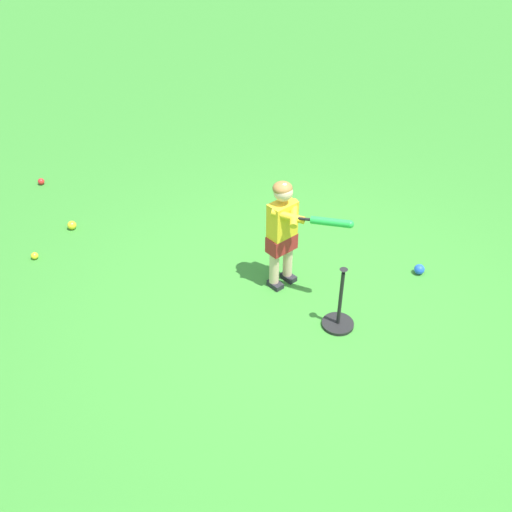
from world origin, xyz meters
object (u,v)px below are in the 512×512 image
child_batter (285,226)px  play_ball_by_bucket (35,256)px  play_ball_near_batter (274,231)px  batting_tee (339,316)px  play_ball_midfield (419,269)px  play_ball_center_lawn (72,225)px  play_ball_behind_batter (41,182)px

child_batter → play_ball_by_bucket: bearing=42.1°
play_ball_near_batter → batting_tee: batting_tee is taller
play_ball_near_batter → play_ball_midfield: bearing=-154.8°
batting_tee → play_ball_near_batter: bearing=-18.5°
child_batter → play_ball_by_bucket: size_ratio=14.86×
play_ball_by_bucket → child_batter: bearing=-137.9°
play_ball_center_lawn → play_ball_behind_batter: bearing=-6.7°
child_batter → play_ball_by_bucket: 2.57m
batting_tee → play_ball_midfield: bearing=-89.1°
play_ball_center_lawn → play_ball_by_bucket: size_ratio=1.30×
play_ball_near_batter → batting_tee: size_ratio=0.13×
play_ball_behind_batter → play_ball_near_batter: size_ratio=0.95×
play_ball_midfield → play_ball_behind_batter: bearing=28.5°
play_ball_behind_batter → play_ball_midfield: 4.48m
batting_tee → play_ball_behind_batter: bearing=14.3°
play_ball_behind_batter → batting_tee: (-3.96, -1.01, 0.07)m
play_ball_midfield → batting_tee: (-0.02, 1.13, 0.05)m
child_batter → play_ball_center_lawn: (2.11, 1.15, -0.60)m
play_ball_center_lawn → play_ball_midfield: size_ratio=0.94×
play_ball_behind_batter → play_ball_midfield: play_ball_midfield is taller
play_ball_by_bucket → play_ball_behind_batter: bearing=-25.6°
play_ball_behind_batter → batting_tee: bearing=-165.7°
play_ball_behind_batter → play_ball_center_lawn: (-1.11, 0.13, 0.01)m
play_ball_midfield → play_ball_near_batter: bearing=25.2°
play_ball_center_lawn → play_ball_by_bucket: (-0.26, 0.52, -0.01)m
play_ball_behind_batter → play_ball_by_bucket: bearing=154.4°
child_batter → batting_tee: bearing=179.1°
play_ball_center_lawn → play_ball_midfield: 3.63m
play_ball_by_bucket → play_ball_center_lawn: bearing=-63.9°
play_ball_by_bucket → play_ball_near_batter: bearing=-118.9°
play_ball_by_bucket → play_ball_midfield: bearing=-132.7°
play_ball_center_lawn → play_ball_near_batter: play_ball_center_lawn is taller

